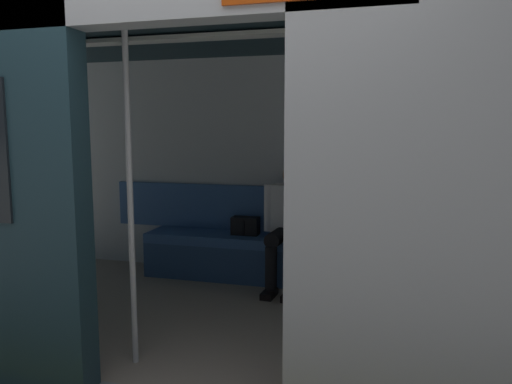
# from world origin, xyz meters

# --- Properties ---
(train_car) EXTENTS (6.40, 2.63, 2.25)m
(train_car) POSITION_xyz_m (0.08, -1.16, 1.49)
(train_car) COLOR #ADAFB5
(train_car) RESTS_ON ground_plane
(bench_seat) EXTENTS (2.55, 0.44, 0.43)m
(bench_seat) POSITION_xyz_m (0.00, -2.12, 0.33)
(bench_seat) COLOR #38609E
(bench_seat) RESTS_ON ground_plane
(person_seated) EXTENTS (0.55, 0.69, 1.16)m
(person_seated) POSITION_xyz_m (-0.16, -2.07, 0.66)
(person_seated) COLOR silver
(person_seated) RESTS_ON ground_plane
(handbag) EXTENTS (0.26, 0.15, 0.17)m
(handbag) POSITION_xyz_m (0.31, -2.19, 0.52)
(handbag) COLOR black
(handbag) RESTS_ON bench_seat
(book) EXTENTS (0.23, 0.26, 0.03)m
(book) POSITION_xyz_m (-0.56, -2.14, 0.45)
(book) COLOR silver
(book) RESTS_ON bench_seat
(grab_pole_door) EXTENTS (0.04, 0.04, 2.11)m
(grab_pole_door) POSITION_xyz_m (0.48, -0.37, 1.06)
(grab_pole_door) COLOR silver
(grab_pole_door) RESTS_ON ground_plane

